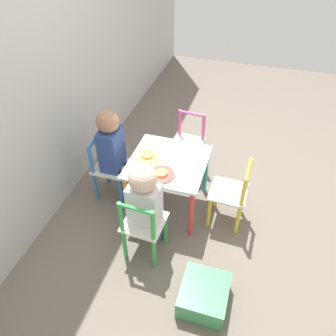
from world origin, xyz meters
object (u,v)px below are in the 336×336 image
child_left (145,200)px  plate_back (147,156)px  chair_green (143,227)px  chair_blue (109,168)px  kids_table (168,168)px  chair_yellow (231,194)px  child_back (113,148)px  storage_bin (204,295)px  plate_left (161,174)px  chair_pink (188,144)px

child_left → plate_back: child_left is taller
chair_green → chair_blue: same height
kids_table → child_left: 0.43m
kids_table → chair_yellow: 0.50m
chair_green → child_back: child_back is taller
chair_blue → plate_back: chair_blue is taller
chair_blue → child_left: child_left is taller
storage_bin → plate_left: bearing=38.2°
chair_blue → child_left: 0.65m
chair_pink → plate_left: 0.67m
chair_blue → plate_left: 0.54m
child_left → storage_bin: (-0.31, -0.47, -0.38)m
kids_table → chair_yellow: chair_yellow is taller
child_back → storage_bin: bearing=-130.4°
kids_table → chair_yellow: size_ratio=1.04×
plate_back → chair_green: bearing=-164.2°
plate_left → storage_bin: size_ratio=0.62×
plate_back → child_left: bearing=-161.8°
child_left → chair_pink: bearing=-90.5°
plate_back → kids_table: bearing=-90.0°
chair_pink → chair_green: bearing=-89.5°
plate_left → storage_bin: 0.82m
child_left → plate_left: (0.26, -0.02, -0.00)m
chair_green → chair_pink: same height
kids_table → plate_back: (0.00, 0.16, 0.08)m
kids_table → chair_blue: bearing=90.8°
chair_blue → chair_yellow: 0.97m
chair_yellow → child_left: (-0.40, 0.50, 0.19)m
kids_table → chair_blue: size_ratio=1.04×
plate_back → chair_blue: bearing=91.1°
chair_green → plate_back: size_ratio=2.73×
chair_yellow → plate_back: (0.02, 0.64, 0.19)m
plate_left → chair_green: bearing=176.1°
chair_green → kids_table: bearing=-90.0°
kids_table → chair_green: 0.50m
child_left → storage_bin: 0.67m
kids_table → plate_left: size_ratio=2.95×
chair_yellow → child_left: bearing=-48.9°
chair_green → plate_back: 0.54m
chair_green → chair_pink: bearing=-90.5°
chair_pink → plate_back: bearing=-107.8°
chair_blue → plate_left: chair_blue is taller
kids_table → storage_bin: 0.90m
plate_back → child_back: bearing=91.2°
chair_pink → plate_back: 0.55m
chair_blue → kids_table: bearing=-90.0°
chair_yellow → child_left: size_ratio=0.72×
storage_bin → chair_green: bearing=62.5°
chair_pink → chair_yellow: size_ratio=1.00×
chair_blue → storage_bin: bearing=-128.5°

